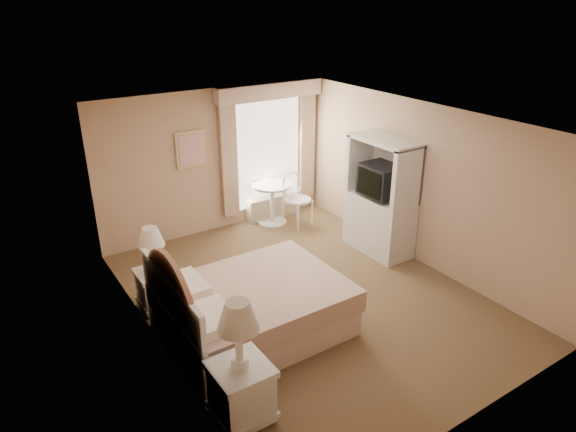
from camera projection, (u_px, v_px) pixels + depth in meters
room at (308, 215)px, 6.75m from camera, size 4.21×5.51×2.51m
window at (270, 148)px, 9.26m from camera, size 2.05×0.22×2.51m
framed_art at (191, 149)px, 8.47m from camera, size 0.52×0.04×0.62m
bed at (247, 309)px, 6.31m from camera, size 2.17×1.71×1.51m
nightstand_near at (241, 378)px, 4.98m from camera, size 0.56×0.56×1.36m
nightstand_far at (156, 279)px, 6.82m from camera, size 0.48×0.48×1.17m
round_table at (272, 197)px, 9.34m from camera, size 0.72×0.72×0.76m
cafe_chair at (295, 195)px, 9.24m from camera, size 0.57×0.57×1.00m
armoire at (380, 206)px, 8.24m from camera, size 0.57×1.14×1.90m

